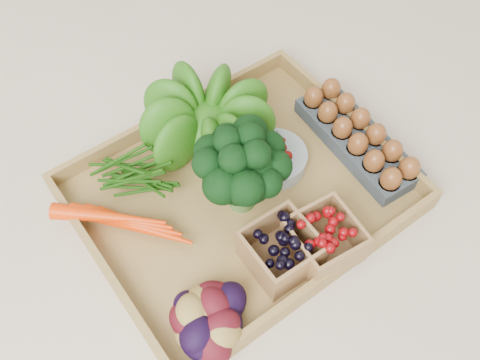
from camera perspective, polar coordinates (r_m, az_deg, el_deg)
ground at (r=0.98m, az=0.00°, el=-1.97°), size 4.00×4.00×0.00m
tray at (r=0.98m, az=0.00°, el=-1.74°), size 0.55×0.45×0.01m
carrots at (r=0.94m, az=-12.49°, el=-4.27°), size 0.20×0.14×0.05m
lettuce at (r=0.98m, az=-3.49°, el=6.98°), size 0.16×0.16×0.16m
broccoli at (r=0.91m, az=0.18°, el=-0.06°), size 0.17×0.17×0.13m
cherry_bowl at (r=1.00m, az=3.63°, el=2.28°), size 0.12×0.12×0.03m
egg_carton at (r=1.05m, az=12.32°, el=4.14°), size 0.12×0.28×0.03m
potatoes at (r=0.82m, az=-3.61°, el=-14.54°), size 0.16×0.16×0.09m
punnet_blackberry at (r=0.87m, az=4.41°, el=-7.45°), size 0.11×0.11×0.07m
punnet_raspberry at (r=0.89m, az=8.95°, el=-6.32°), size 0.12×0.12×0.07m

